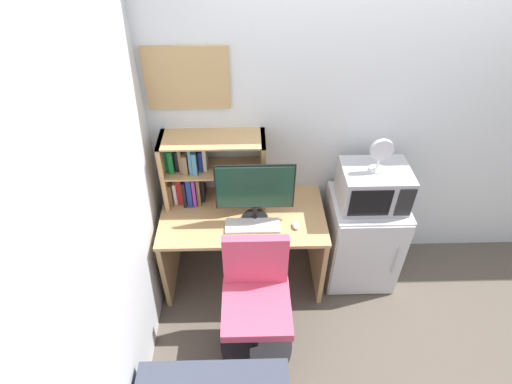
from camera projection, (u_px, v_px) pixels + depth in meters
wall_back at (420, 122)px, 3.03m from camera, size 6.40×0.04×2.60m
wall_left at (77, 322)px, 1.74m from camera, size 0.04×4.40×2.60m
desk at (243, 235)px, 3.24m from camera, size 1.25×0.67×0.72m
hutch_bookshelf at (199, 169)px, 3.07m from camera, size 0.76×0.28×0.56m
monitor at (255, 190)px, 2.88m from camera, size 0.56×0.20×0.50m
keyboard at (253, 226)px, 2.99m from camera, size 0.40×0.15×0.02m
computer_mouse at (296, 225)px, 2.99m from camera, size 0.05×0.08×0.03m
mini_fridge at (361, 239)px, 3.34m from camera, size 0.56×0.53×0.81m
microwave at (374, 186)px, 2.99m from camera, size 0.49×0.38×0.30m
desk_fan at (381, 153)px, 2.80m from camera, size 0.16×0.11×0.26m
desk_chair at (256, 307)px, 2.83m from camera, size 0.53×0.53×0.95m
wall_corkboard at (187, 79)px, 2.73m from camera, size 0.57×0.02×0.44m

